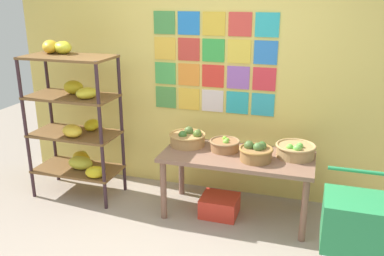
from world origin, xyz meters
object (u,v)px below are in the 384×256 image
at_px(fruit_basket_back_left, 225,145).
at_px(fruit_basket_right, 256,152).
at_px(display_table, 237,162).
at_px(fruit_basket_back_right, 295,150).
at_px(banana_shelf_unit, 75,116).
at_px(fruit_basket_left, 188,138).
at_px(shopping_cart, 359,226).
at_px(produce_crate_under_table, 220,206).

relative_size(fruit_basket_back_left, fruit_basket_right, 0.95).
distance_m(display_table, fruit_basket_right, 0.26).
relative_size(fruit_basket_back_right, fruit_basket_back_left, 1.25).
bearing_deg(fruit_basket_back_left, fruit_basket_right, -25.09).
relative_size(banana_shelf_unit, fruit_basket_back_left, 5.52).
bearing_deg(fruit_basket_left, fruit_basket_back_left, -4.81).
bearing_deg(banana_shelf_unit, shopping_cart, -14.06).
relative_size(fruit_basket_back_right, fruit_basket_right, 1.19).
xyz_separation_m(display_table, produce_crate_under_table, (-0.15, -0.04, -0.47)).
height_order(banana_shelf_unit, produce_crate_under_table, banana_shelf_unit).
bearing_deg(display_table, fruit_basket_back_right, 11.82).
bearing_deg(fruit_basket_back_left, produce_crate_under_table, -94.50).
xyz_separation_m(fruit_basket_back_left, fruit_basket_left, (-0.39, 0.03, 0.02)).
height_order(banana_shelf_unit, shopping_cart, banana_shelf_unit).
height_order(fruit_basket_right, shopping_cart, shopping_cart).
bearing_deg(produce_crate_under_table, shopping_cart, -29.72).
distance_m(banana_shelf_unit, fruit_basket_left, 1.23).
distance_m(fruit_basket_right, fruit_basket_left, 0.75).
bearing_deg(banana_shelf_unit, display_table, 1.15).
distance_m(display_table, fruit_basket_left, 0.57).
xyz_separation_m(fruit_basket_right, fruit_basket_left, (-0.72, 0.19, -0.00)).
relative_size(banana_shelf_unit, produce_crate_under_table, 4.58).
bearing_deg(fruit_basket_back_right, display_table, -168.18).
xyz_separation_m(banana_shelf_unit, shopping_cart, (2.80, -0.70, -0.40)).
height_order(display_table, fruit_basket_left, fruit_basket_left).
height_order(fruit_basket_left, shopping_cart, shopping_cart).
distance_m(fruit_basket_back_right, shopping_cart, 1.02).
bearing_deg(fruit_basket_back_left, banana_shelf_unit, -175.96).
relative_size(fruit_basket_back_left, shopping_cart, 0.36).
xyz_separation_m(display_table, fruit_basket_back_left, (-0.14, 0.08, 0.14)).
bearing_deg(produce_crate_under_table, fruit_basket_back_right, 12.79).
xyz_separation_m(fruit_basket_back_right, fruit_basket_back_left, (-0.67, -0.03, -0.01)).
xyz_separation_m(fruit_basket_back_right, shopping_cart, (0.53, -0.85, -0.23)).
relative_size(fruit_basket_right, fruit_basket_left, 0.85).
relative_size(fruit_basket_right, produce_crate_under_table, 0.87).
height_order(fruit_basket_back_right, fruit_basket_back_left, fruit_basket_back_right).
xyz_separation_m(banana_shelf_unit, produce_crate_under_table, (1.59, -0.01, -0.80)).
bearing_deg(display_table, fruit_basket_left, 168.31).
bearing_deg(display_table, shopping_cart, -34.83).
xyz_separation_m(display_table, shopping_cart, (1.06, -0.74, -0.08)).
relative_size(fruit_basket_left, produce_crate_under_table, 1.02).
height_order(banana_shelf_unit, fruit_basket_back_right, banana_shelf_unit).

